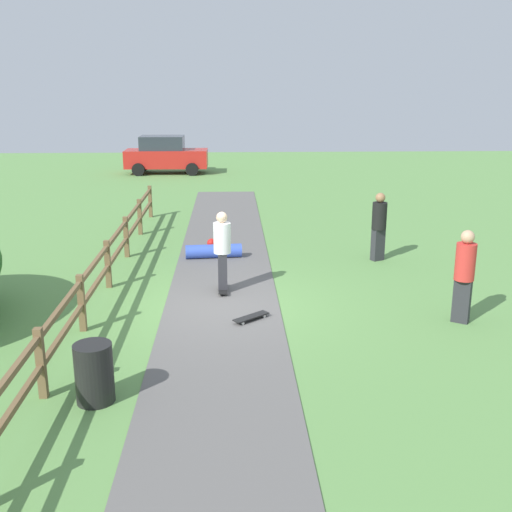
{
  "coord_description": "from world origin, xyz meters",
  "views": [
    {
      "loc": [
        0.22,
        -12.24,
        4.5
      ],
      "look_at": [
        0.73,
        0.23,
        1.0
      ],
      "focal_mm": 43.23,
      "sensor_mm": 36.0,
      "label": 1
    }
  ],
  "objects_px": {
    "skater_riding": "(222,248)",
    "parked_car_red": "(166,155)",
    "skateboard_loose": "(251,317)",
    "bystander_black": "(379,223)",
    "trash_bin": "(94,373)",
    "bystander_red": "(464,272)",
    "skater_fallen": "(213,250)"
  },
  "relations": [
    {
      "from": "skater_riding",
      "to": "parked_car_red",
      "type": "distance_m",
      "value": 19.33
    },
    {
      "from": "skateboard_loose",
      "to": "bystander_black",
      "type": "height_order",
      "value": "bystander_black"
    },
    {
      "from": "skater_riding",
      "to": "bystander_black",
      "type": "relative_size",
      "value": 1.01
    },
    {
      "from": "skater_riding",
      "to": "bystander_black",
      "type": "height_order",
      "value": "skater_riding"
    },
    {
      "from": "trash_bin",
      "to": "skateboard_loose",
      "type": "distance_m",
      "value": 3.9
    },
    {
      "from": "skateboard_loose",
      "to": "bystander_black",
      "type": "distance_m",
      "value": 5.53
    },
    {
      "from": "skater_riding",
      "to": "skateboard_loose",
      "type": "height_order",
      "value": "skater_riding"
    },
    {
      "from": "bystander_red",
      "to": "parked_car_red",
      "type": "height_order",
      "value": "parked_car_red"
    },
    {
      "from": "skater_fallen",
      "to": "bystander_black",
      "type": "height_order",
      "value": "bystander_black"
    },
    {
      "from": "trash_bin",
      "to": "skateboard_loose",
      "type": "height_order",
      "value": "trash_bin"
    },
    {
      "from": "skateboard_loose",
      "to": "bystander_red",
      "type": "bearing_deg",
      "value": -2.82
    },
    {
      "from": "skater_riding",
      "to": "skater_fallen",
      "type": "relative_size",
      "value": 1.2
    },
    {
      "from": "skateboard_loose",
      "to": "parked_car_red",
      "type": "xyz_separation_m",
      "value": [
        -3.73,
        20.84,
        0.87
      ]
    },
    {
      "from": "trash_bin",
      "to": "parked_car_red",
      "type": "relative_size",
      "value": 0.21
    },
    {
      "from": "bystander_red",
      "to": "parked_car_red",
      "type": "relative_size",
      "value": 0.44
    },
    {
      "from": "skater_riding",
      "to": "skater_fallen",
      "type": "distance_m",
      "value": 2.98
    },
    {
      "from": "skateboard_loose",
      "to": "bystander_red",
      "type": "distance_m",
      "value": 4.2
    },
    {
      "from": "parked_car_red",
      "to": "skateboard_loose",
      "type": "bearing_deg",
      "value": -79.85
    },
    {
      "from": "trash_bin",
      "to": "bystander_black",
      "type": "bearing_deg",
      "value": 51.18
    },
    {
      "from": "skater_fallen",
      "to": "skater_riding",
      "type": "bearing_deg",
      "value": -84.35
    },
    {
      "from": "skater_fallen",
      "to": "bystander_black",
      "type": "distance_m",
      "value": 4.42
    },
    {
      "from": "bystander_black",
      "to": "parked_car_red",
      "type": "xyz_separation_m",
      "value": [
        -7.2,
        16.64,
        -0.04
      ]
    },
    {
      "from": "skater_riding",
      "to": "bystander_red",
      "type": "height_order",
      "value": "bystander_red"
    },
    {
      "from": "skater_riding",
      "to": "bystander_black",
      "type": "distance_m",
      "value": 4.73
    },
    {
      "from": "bystander_red",
      "to": "bystander_black",
      "type": "relative_size",
      "value": 1.03
    },
    {
      "from": "skater_fallen",
      "to": "parked_car_red",
      "type": "height_order",
      "value": "parked_car_red"
    },
    {
      "from": "parked_car_red",
      "to": "bystander_red",
      "type": "bearing_deg",
      "value": -69.62
    },
    {
      "from": "skater_riding",
      "to": "trash_bin",
      "type": "bearing_deg",
      "value": -110.49
    },
    {
      "from": "skateboard_loose",
      "to": "bystander_black",
      "type": "relative_size",
      "value": 0.41
    },
    {
      "from": "bystander_red",
      "to": "parked_car_red",
      "type": "bearing_deg",
      "value": 110.38
    },
    {
      "from": "skater_riding",
      "to": "bystander_black",
      "type": "bearing_deg",
      "value": 31.07
    },
    {
      "from": "skater_fallen",
      "to": "bystander_red",
      "type": "relative_size",
      "value": 0.82
    }
  ]
}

